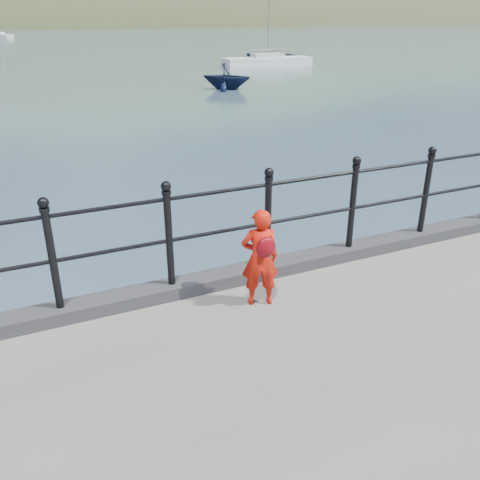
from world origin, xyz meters
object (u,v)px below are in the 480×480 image
railing (220,219)px  launch_blue (273,55)px  launch_navy (227,76)px  child (260,257)px  sailboat_near (267,62)px

railing → launch_blue: size_ratio=3.81×
railing → launch_navy: size_ratio=6.69×
child → sailboat_near: size_ratio=0.11×
launch_navy → sailboat_near: (8.47, 11.31, -0.37)m
railing → child: railing is taller
child → launch_navy: bearing=-94.5°
railing → sailboat_near: size_ratio=1.86×
railing → sailboat_near: sailboat_near is taller
launch_blue → launch_navy: size_ratio=1.76×
launch_blue → launch_navy: (-11.18, -15.53, 0.22)m
launch_navy → sailboat_near: bearing=3.7°
child → sailboat_near: bearing=-99.7°
sailboat_near → child: bearing=-113.4°
railing → child: size_ratio=16.50×
railing → launch_blue: railing is taller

